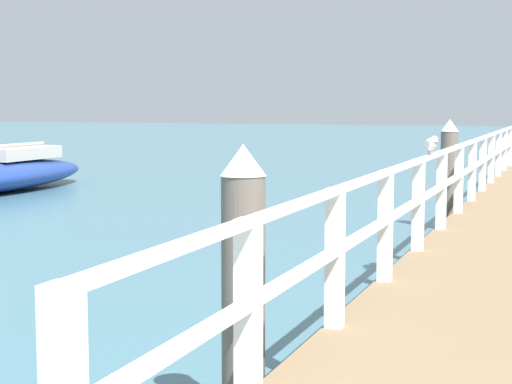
% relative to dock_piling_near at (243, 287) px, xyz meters
% --- Properties ---
extents(pier_railing, '(0.12, 24.90, 1.00)m').
position_rel_dock_piling_near_xyz_m(pier_railing, '(0.38, 9.87, 0.20)').
color(pier_railing, white).
rests_on(pier_railing, pier_deck).
extents(dock_piling_near, '(0.29, 0.29, 1.84)m').
position_rel_dock_piling_near_xyz_m(dock_piling_near, '(0.00, 0.00, 0.00)').
color(dock_piling_near, '#6B6056').
rests_on(dock_piling_near, ground_plane).
extents(dock_piling_far, '(0.29, 0.29, 1.84)m').
position_rel_dock_piling_near_xyz_m(dock_piling_far, '(0.00, 9.05, 0.00)').
color(dock_piling_far, '#6B6056').
rests_on(dock_piling_far, ground_plane).
extents(seagull_foreground, '(0.19, 0.48, 0.21)m').
position_rel_dock_piling_near_xyz_m(seagull_foreground, '(0.38, 4.86, 0.71)').
color(seagull_foreground, white).
rests_on(seagull_foreground, pier_railing).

